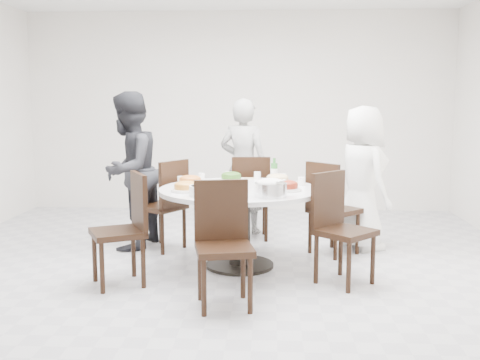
{
  "coord_description": "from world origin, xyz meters",
  "views": [
    {
      "loc": [
        0.44,
        -4.99,
        1.55
      ],
      "look_at": [
        0.17,
        0.2,
        0.82
      ],
      "focal_mm": 42.0,
      "sensor_mm": 36.0,
      "label": 1
    }
  ],
  "objects_px": {
    "diner_right": "(362,178)",
    "beverage_bottle": "(274,169)",
    "chair_sw": "(118,230)",
    "diner_middle": "(244,166)",
    "chair_nw": "(161,205)",
    "diner_left": "(129,171)",
    "chair_s": "(224,246)",
    "chair_n": "(250,197)",
    "dining_table": "(240,228)",
    "chair_ne": "(334,208)",
    "soup_bowl": "(206,191)",
    "chair_se": "(345,229)",
    "rice_bowl": "(271,190)"
  },
  "relations": [
    {
      "from": "chair_s",
      "to": "dining_table",
      "type": "bearing_deg",
      "value": 75.14
    },
    {
      "from": "chair_nw",
      "to": "diner_left",
      "type": "distance_m",
      "value": 0.49
    },
    {
      "from": "chair_s",
      "to": "diner_right",
      "type": "relative_size",
      "value": 0.63
    },
    {
      "from": "chair_ne",
      "to": "chair_s",
      "type": "height_order",
      "value": "same"
    },
    {
      "from": "diner_right",
      "to": "beverage_bottle",
      "type": "height_order",
      "value": "diner_right"
    },
    {
      "from": "chair_nw",
      "to": "rice_bowl",
      "type": "relative_size",
      "value": 3.45
    },
    {
      "from": "dining_table",
      "to": "diner_middle",
      "type": "bearing_deg",
      "value": 91.25
    },
    {
      "from": "chair_sw",
      "to": "soup_bowl",
      "type": "xyz_separation_m",
      "value": [
        0.73,
        0.16,
        0.32
      ]
    },
    {
      "from": "dining_table",
      "to": "diner_middle",
      "type": "relative_size",
      "value": 0.95
    },
    {
      "from": "chair_sw",
      "to": "chair_se",
      "type": "height_order",
      "value": "same"
    },
    {
      "from": "chair_sw",
      "to": "diner_middle",
      "type": "bearing_deg",
      "value": 126.87
    },
    {
      "from": "soup_bowl",
      "to": "diner_right",
      "type": "bearing_deg",
      "value": 37.62
    },
    {
      "from": "chair_n",
      "to": "diner_left",
      "type": "relative_size",
      "value": 0.57
    },
    {
      "from": "chair_nw",
      "to": "chair_se",
      "type": "xyz_separation_m",
      "value": [
        1.78,
        -1.06,
        0.0
      ]
    },
    {
      "from": "chair_ne",
      "to": "diner_middle",
      "type": "distance_m",
      "value": 1.37
    },
    {
      "from": "soup_bowl",
      "to": "chair_s",
      "type": "bearing_deg",
      "value": -71.62
    },
    {
      "from": "chair_sw",
      "to": "diner_right",
      "type": "relative_size",
      "value": 0.63
    },
    {
      "from": "chair_n",
      "to": "chair_nw",
      "type": "relative_size",
      "value": 1.0
    },
    {
      "from": "dining_table",
      "to": "beverage_bottle",
      "type": "bearing_deg",
      "value": 57.54
    },
    {
      "from": "diner_left",
      "to": "rice_bowl",
      "type": "relative_size",
      "value": 6.0
    },
    {
      "from": "chair_ne",
      "to": "chair_nw",
      "type": "xyz_separation_m",
      "value": [
        -1.8,
        0.1,
        0.0
      ]
    },
    {
      "from": "dining_table",
      "to": "diner_right",
      "type": "bearing_deg",
      "value": 30.67
    },
    {
      "from": "dining_table",
      "to": "chair_ne",
      "type": "height_order",
      "value": "chair_ne"
    },
    {
      "from": "chair_ne",
      "to": "chair_sw",
      "type": "distance_m",
      "value": 2.22
    },
    {
      "from": "chair_se",
      "to": "chair_s",
      "type": "bearing_deg",
      "value": 165.61
    },
    {
      "from": "soup_bowl",
      "to": "beverage_bottle",
      "type": "height_order",
      "value": "beverage_bottle"
    },
    {
      "from": "dining_table",
      "to": "chair_nw",
      "type": "xyz_separation_m",
      "value": [
        -0.86,
        0.6,
        0.1
      ]
    },
    {
      "from": "chair_se",
      "to": "beverage_bottle",
      "type": "relative_size",
      "value": 4.09
    },
    {
      "from": "chair_nw",
      "to": "diner_left",
      "type": "xyz_separation_m",
      "value": [
        -0.34,
        0.03,
        0.35
      ]
    },
    {
      "from": "chair_sw",
      "to": "diner_left",
      "type": "distance_m",
      "value": 1.29
    },
    {
      "from": "dining_table",
      "to": "soup_bowl",
      "type": "distance_m",
      "value": 0.66
    },
    {
      "from": "rice_bowl",
      "to": "soup_bowl",
      "type": "relative_size",
      "value": 0.97
    },
    {
      "from": "chair_s",
      "to": "soup_bowl",
      "type": "relative_size",
      "value": 3.35
    },
    {
      "from": "chair_s",
      "to": "soup_bowl",
      "type": "distance_m",
      "value": 0.73
    },
    {
      "from": "chair_sw",
      "to": "rice_bowl",
      "type": "relative_size",
      "value": 3.45
    },
    {
      "from": "dining_table",
      "to": "beverage_bottle",
      "type": "distance_m",
      "value": 0.78
    },
    {
      "from": "dining_table",
      "to": "rice_bowl",
      "type": "height_order",
      "value": "rice_bowl"
    },
    {
      "from": "diner_middle",
      "to": "soup_bowl",
      "type": "xyz_separation_m",
      "value": [
        -0.24,
        -1.85,
        0.0
      ]
    },
    {
      "from": "chair_ne",
      "to": "beverage_bottle",
      "type": "bearing_deg",
      "value": 46.76
    },
    {
      "from": "dining_table",
      "to": "chair_ne",
      "type": "bearing_deg",
      "value": 28.35
    },
    {
      "from": "chair_se",
      "to": "diner_right",
      "type": "relative_size",
      "value": 0.63
    },
    {
      "from": "chair_nw",
      "to": "diner_right",
      "type": "height_order",
      "value": "diner_right"
    },
    {
      "from": "chair_n",
      "to": "chair_nw",
      "type": "height_order",
      "value": "same"
    },
    {
      "from": "chair_s",
      "to": "diner_left",
      "type": "xyz_separation_m",
      "value": [
        -1.14,
        1.69,
        0.35
      ]
    },
    {
      "from": "chair_ne",
      "to": "chair_s",
      "type": "bearing_deg",
      "value": 104.46
    },
    {
      "from": "soup_bowl",
      "to": "dining_table",
      "type": "bearing_deg",
      "value": 57.98
    },
    {
      "from": "chair_nw",
      "to": "chair_sw",
      "type": "height_order",
      "value": "same"
    },
    {
      "from": "chair_n",
      "to": "diner_middle",
      "type": "relative_size",
      "value": 0.6
    },
    {
      "from": "diner_middle",
      "to": "rice_bowl",
      "type": "xyz_separation_m",
      "value": [
        0.32,
        -1.87,
        0.02
      ]
    },
    {
      "from": "chair_n",
      "to": "diner_right",
      "type": "distance_m",
      "value": 1.28
    }
  ]
}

